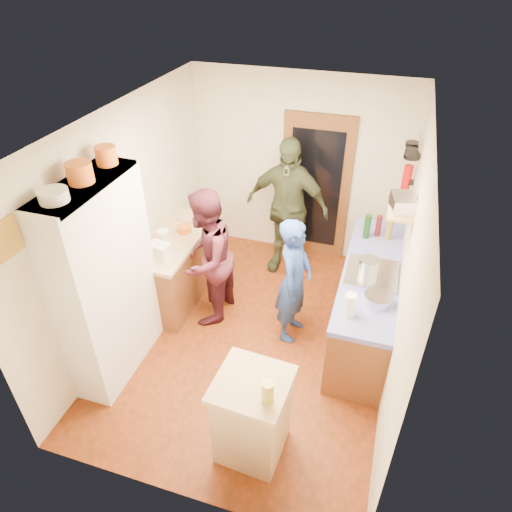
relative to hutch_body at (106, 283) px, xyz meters
The scene contains 44 objects.
floor 1.89m from the hutch_body, 31.61° to the left, with size 3.00×4.00×0.02m, color maroon.
ceiling 2.15m from the hutch_body, 31.61° to the left, with size 3.00×4.00×0.02m, color silver.
wall_back 3.10m from the hutch_body, 65.17° to the left, with size 3.00×0.02×2.60m, color silver.
wall_front 1.79m from the hutch_body, 42.95° to the right, with size 3.00×0.02×2.60m, color silver.
wall_left 0.85m from the hutch_body, 104.71° to the left, with size 0.02×4.00×2.60m, color silver.
wall_right 2.93m from the hutch_body, 15.89° to the left, with size 0.02×4.00×2.60m, color silver.
door_frame 3.17m from the hutch_body, 60.77° to the left, with size 0.95×0.06×2.10m, color brown.
door_glass 3.14m from the hutch_body, 60.46° to the left, with size 0.70×0.02×1.70m, color black.
hutch_body is the anchor object (origin of this frame).
hutch_top_shelf 1.08m from the hutch_body, ahead, with size 0.40×1.14×0.04m, color white.
plate_stack 1.20m from the hutch_body, 90.00° to the right, with size 0.24×0.24×0.10m, color white.
orange_pot_a 1.19m from the hutch_body, 90.00° to the right, with size 0.22×0.22×0.18m, color orange.
orange_pot_b 1.25m from the hutch_body, 90.00° to the left, with size 0.19×0.19×0.17m, color orange.
left_counter_base 1.42m from the hutch_body, 85.43° to the left, with size 0.60×1.40×0.85m, color brown.
left_counter_top 1.27m from the hutch_body, 85.43° to the left, with size 0.64×1.44×0.05m, color tan.
toaster 0.84m from the hutch_body, 79.57° to the left, with size 0.24×0.16×0.18m, color white.
kettle 1.11m from the hutch_body, 87.41° to the left, with size 0.15×0.15×0.17m, color white.
orange_bowl 1.43m from the hutch_body, 82.70° to the left, with size 0.18×0.18×0.08m, color orange.
chopping_board 1.74m from the hutch_body, 86.02° to the left, with size 0.30×0.22×0.03m, color tan.
right_counter_base 2.90m from the hutch_body, 27.47° to the left, with size 0.60×2.20×0.84m, color brown.
right_counter_top 2.83m from the hutch_body, 27.47° to the left, with size 0.62×2.22×0.06m, color #0A0EAA.
hob 2.78m from the hutch_body, 25.78° to the left, with size 0.55×0.58×0.04m, color silver.
pot_on_hob 2.74m from the hutch_body, 26.64° to the left, with size 0.22×0.22×0.14m, color silver.
bottle_a 3.06m from the hutch_body, 39.77° to the left, with size 0.08×0.08×0.31m, color #143F14.
bottle_b 3.21m from the hutch_body, 39.47° to the left, with size 0.07×0.07×0.27m, color #591419.
bottle_c 3.28m from the hutch_body, 37.30° to the left, with size 0.07×0.07×0.29m, color olive.
paper_towel 2.40m from the hutch_body, 11.76° to the left, with size 0.11×0.11×0.25m, color white.
mixing_bowl 2.71m from the hutch_body, 15.96° to the left, with size 0.28×0.28×0.11m, color silver.
island_base 1.93m from the hutch_body, 18.94° to the right, with size 0.55×0.55×0.86m, color tan.
island_top 1.82m from the hutch_body, 18.94° to the right, with size 0.62×0.62×0.05m, color tan.
cutting_board 1.76m from the hutch_body, 17.79° to the right, with size 0.35×0.28×0.02m, color white.
oil_jar 2.01m from the hutch_body, 20.89° to the right, with size 0.10×0.10×0.20m, color #AD9E2D.
pan_rail 3.73m from the hutch_body, 40.11° to the left, with size 0.02×0.02×0.65m, color silver.
pan_hang_a 3.55m from the hutch_body, 38.53° to the left, with size 0.18×0.18×0.05m, color black.
pan_hang_b 3.67m from the hutch_body, 41.04° to the left, with size 0.16×0.16×0.05m, color black.
pan_hang_c 3.80m from the hutch_body, 43.36° to the left, with size 0.17×0.17×0.05m, color black.
wall_shelf 3.01m from the hutch_body, 25.09° to the left, with size 0.26×0.42×0.03m, color tan.
radio 3.03m from the hutch_body, 25.09° to the left, with size 0.22×0.30×0.15m, color silver.
ext_bracket 3.75m from the hutch_body, 42.07° to the left, with size 0.06×0.10×0.04m, color black.
fire_extinguisher 3.71m from the hutch_body, 42.69° to the left, with size 0.11×0.11×0.32m, color red.
picture_frame 1.22m from the hutch_body, 103.50° to the right, with size 0.03×0.25×0.30m, color gold.
person_hob 2.00m from the hutch_body, 29.72° to the left, with size 0.56×0.37×1.55m, color #26459B.
person_left 1.26m from the hutch_body, 57.29° to the left, with size 0.83×0.65×1.72m, color #4B1C2A.
person_back 2.62m from the hutch_body, 60.62° to the left, with size 1.13×0.47×1.94m, color #363D25.
Camera 1 is at (1.18, -3.74, 3.91)m, focal length 32.00 mm.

